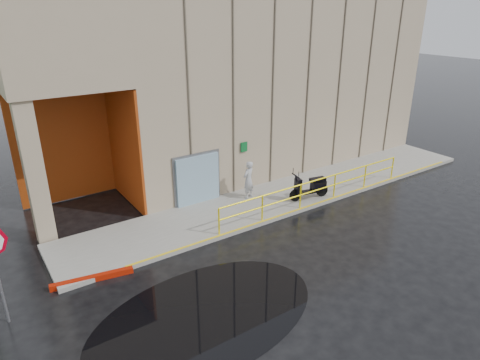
% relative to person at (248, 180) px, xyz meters
% --- Properties ---
extents(ground, '(120.00, 120.00, 0.00)m').
position_rel_person_xyz_m(ground, '(-2.16, -5.12, -0.95)').
color(ground, black).
rests_on(ground, ground).
extents(sidewalk, '(20.00, 3.00, 0.15)m').
position_rel_person_xyz_m(sidewalk, '(1.84, -0.62, -0.88)').
color(sidewalk, gray).
rests_on(sidewalk, ground).
extents(building, '(20.00, 10.17, 8.00)m').
position_rel_person_xyz_m(building, '(2.94, 5.86, 3.25)').
color(building, tan).
rests_on(building, ground).
extents(guardrail, '(9.56, 0.06, 1.03)m').
position_rel_person_xyz_m(guardrail, '(2.09, -1.97, -0.27)').
color(guardrail, yellow).
rests_on(guardrail, sidewalk).
extents(person, '(0.68, 0.57, 1.61)m').
position_rel_person_xyz_m(person, '(0.00, 0.00, 0.00)').
color(person, '#A4A4A8').
rests_on(person, sidewalk).
extents(scooter, '(1.83, 0.92, 1.39)m').
position_rel_person_xyz_m(scooter, '(2.06, -1.52, -0.01)').
color(scooter, black).
rests_on(scooter, sidewalk).
extents(red_curb, '(2.39, 0.61, 0.18)m').
position_rel_person_xyz_m(red_curb, '(-7.16, -2.02, -0.86)').
color(red_curb, '#971403').
rests_on(red_curb, ground).
extents(puddle, '(6.82, 4.44, 0.01)m').
position_rel_person_xyz_m(puddle, '(-5.11, -5.25, -0.95)').
color(puddle, black).
rests_on(puddle, ground).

